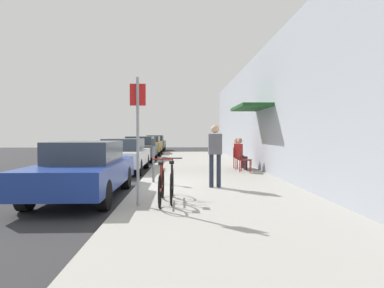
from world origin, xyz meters
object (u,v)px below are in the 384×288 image
(cafe_chair_0, at_px, (243,159))
(seated_patron_1, at_px, (241,153))
(bicycle_1, at_px, (172,184))
(parked_car_0, at_px, (85,169))
(parking_meter, at_px, (153,157))
(cafe_chair_1, at_px, (239,157))
(parked_car_3, at_px, (149,145))
(parked_car_4, at_px, (155,143))
(seated_patron_2, at_px, (238,152))
(street_sign, at_px, (138,131))
(cafe_chair_2, at_px, (236,156))
(pedestrian_standing, at_px, (215,151))
(parked_car_2, at_px, (140,148))
(bicycle_0, at_px, (161,186))
(parked_car_1, at_px, (124,155))

(cafe_chair_0, relative_size, seated_patron_1, 0.67)
(bicycle_1, bearing_deg, parked_car_0, 155.66)
(bicycle_1, bearing_deg, parking_meter, 102.87)
(parking_meter, relative_size, cafe_chair_0, 1.52)
(cafe_chair_1, bearing_deg, parked_car_0, -132.50)
(parked_car_3, bearing_deg, parked_car_4, 90.00)
(bicycle_1, height_order, cafe_chair_0, bicycle_1)
(seated_patron_2, bearing_deg, cafe_chair_1, -94.67)
(parking_meter, distance_m, cafe_chair_1, 4.74)
(parked_car_0, xyz_separation_m, cafe_chair_0, (4.78, 4.36, -0.09))
(parked_car_3, height_order, parked_car_4, parked_car_4)
(cafe_chair_0, relative_size, seated_patron_2, 0.67)
(street_sign, bearing_deg, parked_car_0, 135.48)
(cafe_chair_1, bearing_deg, cafe_chair_2, 90.31)
(parked_car_0, height_order, bicycle_1, parked_car_0)
(street_sign, height_order, cafe_chair_2, street_sign)
(parked_car_0, height_order, cafe_chair_0, parked_car_0)
(street_sign, relative_size, cafe_chair_0, 2.99)
(cafe_chair_1, height_order, pedestrian_standing, pedestrian_standing)
(parking_meter, bearing_deg, parked_car_4, 94.15)
(parked_car_2, bearing_deg, parked_car_0, -90.00)
(parked_car_2, xyz_separation_m, seated_patron_2, (4.83, -5.44, 0.08))
(pedestrian_standing, bearing_deg, bicycle_0, -123.94)
(cafe_chair_1, relative_size, cafe_chair_2, 1.00)
(bicycle_1, height_order, cafe_chair_1, bicycle_1)
(seated_patron_1, bearing_deg, parked_car_1, 174.56)
(parked_car_3, bearing_deg, street_sign, -85.39)
(bicycle_0, distance_m, pedestrian_standing, 2.49)
(cafe_chair_2, bearing_deg, cafe_chair_0, -89.88)
(cafe_chair_0, bearing_deg, bicycle_1, -115.96)
(parked_car_3, xyz_separation_m, seated_patron_1, (4.83, -11.93, 0.08))
(parked_car_3, height_order, seated_patron_1, seated_patron_1)
(cafe_chair_2, bearing_deg, pedestrian_standing, -105.86)
(parking_meter, bearing_deg, parked_car_0, -131.44)
(cafe_chair_0, height_order, cafe_chair_2, same)
(parked_car_1, height_order, pedestrian_standing, pedestrian_standing)
(seated_patron_1, bearing_deg, street_sign, -116.57)
(parked_car_2, distance_m, parking_meter, 9.70)
(parked_car_0, distance_m, cafe_chair_2, 7.59)
(parking_meter, bearing_deg, bicycle_0, -82.22)
(cafe_chair_1, relative_size, pedestrian_standing, 0.51)
(parking_meter, relative_size, street_sign, 0.51)
(parked_car_3, xyz_separation_m, parking_meter, (1.55, -15.37, 0.15))
(street_sign, distance_m, pedestrian_standing, 2.90)
(parked_car_1, relative_size, cafe_chair_1, 5.06)
(parked_car_2, height_order, seated_patron_1, parked_car_2)
(bicycle_0, bearing_deg, parked_car_4, 94.60)
(parked_car_2, distance_m, parked_car_3, 5.79)
(parked_car_3, bearing_deg, seated_patron_2, -66.71)
(parking_meter, distance_m, cafe_chair_2, 5.26)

